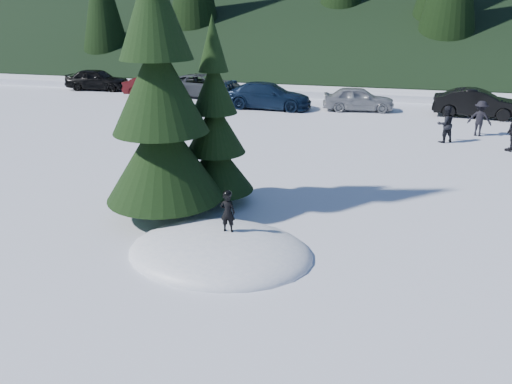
% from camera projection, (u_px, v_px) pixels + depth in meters
% --- Properties ---
extents(ground, '(200.00, 200.00, 0.00)m').
position_uv_depth(ground, '(220.00, 253.00, 11.91)').
color(ground, white).
rests_on(ground, ground).
extents(snow_mound, '(4.48, 3.52, 0.96)m').
position_uv_depth(snow_mound, '(220.00, 253.00, 11.91)').
color(snow_mound, white).
rests_on(snow_mound, ground).
extents(spruce_tall, '(3.20, 3.20, 8.60)m').
position_uv_depth(spruce_tall, '(159.00, 98.00, 12.92)').
color(spruce_tall, black).
rests_on(spruce_tall, ground).
extents(spruce_short, '(2.20, 2.20, 5.37)m').
position_uv_depth(spruce_short, '(215.00, 134.00, 14.37)').
color(spruce_short, black).
rests_on(spruce_short, ground).
extents(child_skier, '(0.36, 0.25, 0.97)m').
position_uv_depth(child_skier, '(228.00, 212.00, 11.79)').
color(child_skier, black).
rests_on(child_skier, snow_mound).
extents(adult_0, '(0.97, 0.91, 1.59)m').
position_uv_depth(adult_0, '(445.00, 124.00, 21.47)').
color(adult_0, black).
rests_on(adult_0, ground).
extents(adult_2, '(1.15, 0.85, 1.59)m').
position_uv_depth(adult_2, '(480.00, 118.00, 22.59)').
color(adult_2, black).
rests_on(adult_2, ground).
extents(car_0, '(4.52, 2.13, 1.49)m').
position_uv_depth(car_0, '(97.00, 79.00, 35.25)').
color(car_0, black).
rests_on(car_0, ground).
extents(car_1, '(4.15, 1.57, 1.35)m').
position_uv_depth(car_1, '(155.00, 87.00, 32.49)').
color(car_1, '#390A0C').
rests_on(car_1, ground).
extents(car_2, '(5.29, 2.47, 1.47)m').
position_uv_depth(car_2, '(204.00, 86.00, 32.53)').
color(car_2, '#44474A').
rests_on(car_2, ground).
extents(car_3, '(5.12, 2.21, 1.47)m').
position_uv_depth(car_3, '(268.00, 96.00, 28.80)').
color(car_3, '#0E1C33').
rests_on(car_3, ground).
extents(car_4, '(4.14, 2.13, 1.35)m').
position_uv_depth(car_4, '(358.00, 99.00, 28.18)').
color(car_4, gray).
rests_on(car_4, ground).
extents(car_5, '(4.62, 2.04, 1.47)m').
position_uv_depth(car_5, '(477.00, 103.00, 26.48)').
color(car_5, black).
rests_on(car_5, ground).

